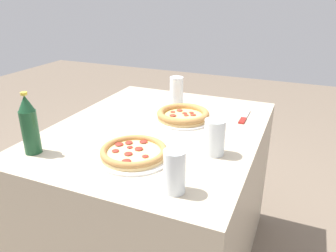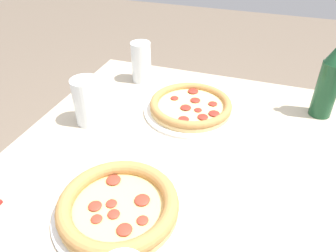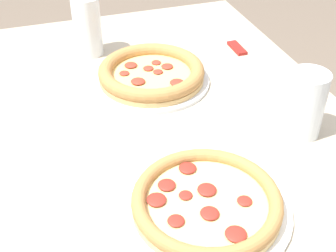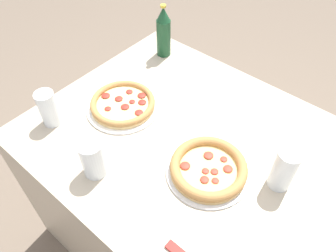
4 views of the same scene
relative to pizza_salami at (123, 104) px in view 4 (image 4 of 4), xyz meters
name	(u,v)px [view 4 (image 4 of 4)]	position (x,y,z in m)	size (l,w,h in m)	color
ground_plane	(182,232)	(0.28, 0.04, -0.76)	(8.00, 8.00, 0.00)	#6B5B4C
table	(184,194)	(0.28, 0.04, -0.39)	(1.09, 0.88, 0.74)	#B7A88E
pizza_salami	(123,104)	(0.00, 0.00, 0.00)	(0.28, 0.28, 0.04)	white
pizza_margherita	(208,169)	(0.42, -0.03, 0.00)	(0.27, 0.27, 0.05)	silver
glass_mango_juice	(93,159)	(0.14, -0.26, 0.04)	(0.08, 0.08, 0.13)	white
glass_red_wine	(49,110)	(-0.14, -0.22, 0.04)	(0.07, 0.07, 0.14)	white
glass_water	(283,171)	(0.60, 0.08, 0.05)	(0.07, 0.07, 0.15)	white
beer_bottle	(164,32)	(-0.11, 0.36, 0.09)	(0.06, 0.06, 0.23)	#194728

